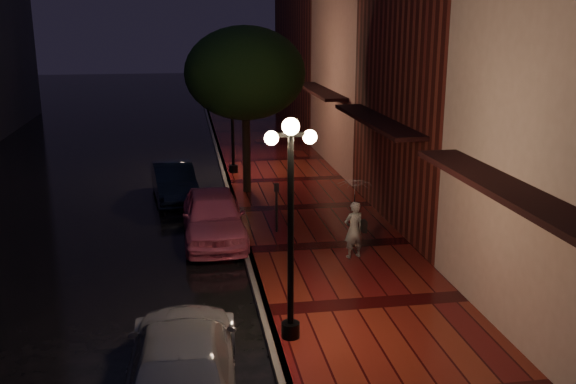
{
  "coord_description": "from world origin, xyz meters",
  "views": [
    {
      "loc": [
        -1.52,
        -16.19,
        6.17
      ],
      "look_at": [
        1.3,
        1.12,
        1.4
      ],
      "focal_mm": 40.0,
      "sensor_mm": 36.0,
      "label": 1
    }
  ],
  "objects_px": {
    "streetlamp_near": "(291,217)",
    "silver_car": "(182,359)",
    "streetlamp_far": "(232,112)",
    "parking_meter": "(277,202)",
    "navy_car": "(174,182)",
    "woman_with_umbrella": "(355,206)",
    "street_tree": "(245,76)",
    "pink_car": "(213,216)"
  },
  "relations": [
    {
      "from": "streetlamp_near",
      "to": "silver_car",
      "type": "relative_size",
      "value": 0.94
    },
    {
      "from": "streetlamp_far",
      "to": "silver_car",
      "type": "bearing_deg",
      "value": -97.65
    },
    {
      "from": "parking_meter",
      "to": "navy_car",
      "type": "bearing_deg",
      "value": 124.25
    },
    {
      "from": "navy_car",
      "to": "woman_with_umbrella",
      "type": "height_order",
      "value": "woman_with_umbrella"
    },
    {
      "from": "streetlamp_far",
      "to": "parking_meter",
      "type": "xyz_separation_m",
      "value": [
        0.65,
        -7.64,
        -1.56
      ]
    },
    {
      "from": "woman_with_umbrella",
      "to": "navy_car",
      "type": "bearing_deg",
      "value": -70.28
    },
    {
      "from": "streetlamp_near",
      "to": "streetlamp_far",
      "type": "bearing_deg",
      "value": 90.0
    },
    {
      "from": "streetlamp_near",
      "to": "street_tree",
      "type": "height_order",
      "value": "street_tree"
    },
    {
      "from": "streetlamp_far",
      "to": "streetlamp_near",
      "type": "bearing_deg",
      "value": -90.0
    },
    {
      "from": "streetlamp_near",
      "to": "pink_car",
      "type": "bearing_deg",
      "value": 100.52
    },
    {
      "from": "pink_car",
      "to": "silver_car",
      "type": "height_order",
      "value": "pink_car"
    },
    {
      "from": "pink_car",
      "to": "street_tree",
      "type": "bearing_deg",
      "value": 72.31
    },
    {
      "from": "street_tree",
      "to": "woman_with_umbrella",
      "type": "bearing_deg",
      "value": -73.51
    },
    {
      "from": "street_tree",
      "to": "parking_meter",
      "type": "xyz_separation_m",
      "value": [
        0.39,
        -4.63,
        -3.21
      ]
    },
    {
      "from": "navy_car",
      "to": "parking_meter",
      "type": "relative_size",
      "value": 2.63
    },
    {
      "from": "woman_with_umbrella",
      "to": "parking_meter",
      "type": "relative_size",
      "value": 1.43
    },
    {
      "from": "pink_car",
      "to": "navy_car",
      "type": "height_order",
      "value": "pink_car"
    },
    {
      "from": "streetlamp_near",
      "to": "navy_car",
      "type": "xyz_separation_m",
      "value": [
        -2.32,
        10.86,
        -1.97
      ]
    },
    {
      "from": "streetlamp_near",
      "to": "navy_car",
      "type": "distance_m",
      "value": 11.28
    },
    {
      "from": "navy_car",
      "to": "woman_with_umbrella",
      "type": "relative_size",
      "value": 1.84
    },
    {
      "from": "streetlamp_near",
      "to": "streetlamp_far",
      "type": "relative_size",
      "value": 1.0
    },
    {
      "from": "pink_car",
      "to": "silver_car",
      "type": "xyz_separation_m",
      "value": [
        -0.9,
        -7.75,
        -0.06
      ]
    },
    {
      "from": "navy_car",
      "to": "street_tree",
      "type": "bearing_deg",
      "value": -3.72
    },
    {
      "from": "pink_car",
      "to": "woman_with_umbrella",
      "type": "height_order",
      "value": "woman_with_umbrella"
    },
    {
      "from": "woman_with_umbrella",
      "to": "streetlamp_far",
      "type": "bearing_deg",
      "value": -91.3
    },
    {
      "from": "streetlamp_far",
      "to": "street_tree",
      "type": "distance_m",
      "value": 3.44
    },
    {
      "from": "pink_car",
      "to": "parking_meter",
      "type": "xyz_separation_m",
      "value": [
        1.82,
        0.05,
        0.31
      ]
    },
    {
      "from": "woman_with_umbrella",
      "to": "parking_meter",
      "type": "xyz_separation_m",
      "value": [
        -1.67,
        2.35,
        -0.5
      ]
    },
    {
      "from": "streetlamp_near",
      "to": "street_tree",
      "type": "xyz_separation_m",
      "value": [
        0.26,
        10.99,
        1.64
      ]
    },
    {
      "from": "street_tree",
      "to": "navy_car",
      "type": "height_order",
      "value": "street_tree"
    },
    {
      "from": "navy_car",
      "to": "streetlamp_far",
      "type": "bearing_deg",
      "value": 46.96
    },
    {
      "from": "pink_car",
      "to": "streetlamp_near",
      "type": "bearing_deg",
      "value": -80.17
    },
    {
      "from": "street_tree",
      "to": "woman_with_umbrella",
      "type": "xyz_separation_m",
      "value": [
        2.07,
        -6.98,
        -2.71
      ]
    },
    {
      "from": "woman_with_umbrella",
      "to": "pink_car",
      "type": "bearing_deg",
      "value": -47.69
    },
    {
      "from": "street_tree",
      "to": "pink_car",
      "type": "relative_size",
      "value": 1.35
    },
    {
      "from": "street_tree",
      "to": "pink_car",
      "type": "xyz_separation_m",
      "value": [
        -1.43,
        -4.68,
        -3.52
      ]
    },
    {
      "from": "streetlamp_far",
      "to": "parking_meter",
      "type": "bearing_deg",
      "value": -85.14
    },
    {
      "from": "street_tree",
      "to": "silver_car",
      "type": "bearing_deg",
      "value": -100.63
    },
    {
      "from": "parking_meter",
      "to": "silver_car",
      "type": "bearing_deg",
      "value": -108.38
    },
    {
      "from": "parking_meter",
      "to": "woman_with_umbrella",
      "type": "bearing_deg",
      "value": -53.62
    },
    {
      "from": "streetlamp_near",
      "to": "parking_meter",
      "type": "xyz_separation_m",
      "value": [
        0.65,
        6.36,
        -1.56
      ]
    },
    {
      "from": "street_tree",
      "to": "streetlamp_near",
      "type": "bearing_deg",
      "value": -91.35
    }
  ]
}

